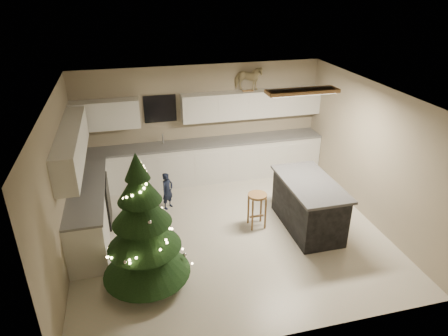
{
  "coord_description": "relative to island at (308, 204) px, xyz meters",
  "views": [
    {
      "loc": [
        -1.6,
        -5.99,
        4.29
      ],
      "look_at": [
        0.0,
        0.35,
        1.15
      ],
      "focal_mm": 32.0,
      "sensor_mm": 36.0,
      "label": 1
    }
  ],
  "objects": [
    {
      "name": "island",
      "position": [
        0.0,
        0.0,
        0.0
      ],
      "size": [
        0.9,
        1.7,
        0.95
      ],
      "color": "black",
      "rests_on": "ground_plane"
    },
    {
      "name": "bar_stool",
      "position": [
        -0.91,
        0.25,
        0.03
      ],
      "size": [
        0.36,
        0.36,
        0.68
      ],
      "rotation": [
        0.0,
        0.0,
        -0.02
      ],
      "color": "brown",
      "rests_on": "ground_plane"
    },
    {
      "name": "cabinetry",
      "position": [
        -2.38,
        1.84,
        0.28
      ],
      "size": [
        5.5,
        3.2,
        2.0
      ],
      "color": "silver",
      "rests_on": "ground_plane"
    },
    {
      "name": "rocking_horse",
      "position": [
        -0.43,
        2.52,
        1.81
      ],
      "size": [
        0.69,
        0.5,
        0.55
      ],
      "rotation": [
        0.0,
        0.0,
        1.19
      ],
      "color": "brown",
      "rests_on": "cabinetry"
    },
    {
      "name": "ground_plane",
      "position": [
        -1.47,
        0.19,
        -0.48
      ],
      "size": [
        5.5,
        5.5,
        0.0
      ],
      "primitive_type": "plane",
      "color": "beige"
    },
    {
      "name": "christmas_tree",
      "position": [
        -3.03,
        -0.82,
        0.42
      ],
      "size": [
        1.37,
        1.33,
        2.19
      ],
      "rotation": [
        0.0,
        0.0,
        0.07
      ],
      "color": "#3F2816",
      "rests_on": "ground_plane"
    },
    {
      "name": "room_shell",
      "position": [
        -1.45,
        0.2,
        1.27
      ],
      "size": [
        5.52,
        5.02,
        2.61
      ],
      "color": "gray",
      "rests_on": "ground_plane"
    },
    {
      "name": "toddler",
      "position": [
        -2.45,
        1.33,
        -0.09
      ],
      "size": [
        0.34,
        0.33,
        0.78
      ],
      "primitive_type": "imported",
      "rotation": [
        0.0,
        0.0,
        0.72
      ],
      "color": "black",
      "rests_on": "ground_plane"
    }
  ]
}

